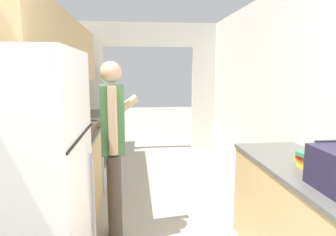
{
  "coord_description": "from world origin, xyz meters",
  "views": [
    {
      "loc": [
        -0.27,
        -1.08,
        1.59
      ],
      "look_at": [
        0.16,
        2.84,
        0.97
      ],
      "focal_mm": 32.0,
      "sensor_mm": 36.0,
      "label": 1
    }
  ],
  "objects_px": {
    "refrigerator": "(18,202)",
    "person": "(113,146)",
    "book_stack": "(318,163)",
    "range_oven": "(84,153)"
  },
  "relations": [
    {
      "from": "range_oven",
      "to": "person",
      "type": "relative_size",
      "value": 0.61
    },
    {
      "from": "range_oven",
      "to": "book_stack",
      "type": "distance_m",
      "value": 3.06
    },
    {
      "from": "range_oven",
      "to": "person",
      "type": "distance_m",
      "value": 1.6
    },
    {
      "from": "book_stack",
      "to": "person",
      "type": "bearing_deg",
      "value": 152.01
    },
    {
      "from": "refrigerator",
      "to": "book_stack",
      "type": "relative_size",
      "value": 5.27
    },
    {
      "from": "refrigerator",
      "to": "person",
      "type": "relative_size",
      "value": 1.02
    },
    {
      "from": "person",
      "to": "book_stack",
      "type": "height_order",
      "value": "person"
    },
    {
      "from": "refrigerator",
      "to": "book_stack",
      "type": "height_order",
      "value": "refrigerator"
    },
    {
      "from": "book_stack",
      "to": "range_oven",
      "type": "bearing_deg",
      "value": 132.06
    },
    {
      "from": "book_stack",
      "to": "refrigerator",
      "type": "bearing_deg",
      "value": -173.05
    }
  ]
}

